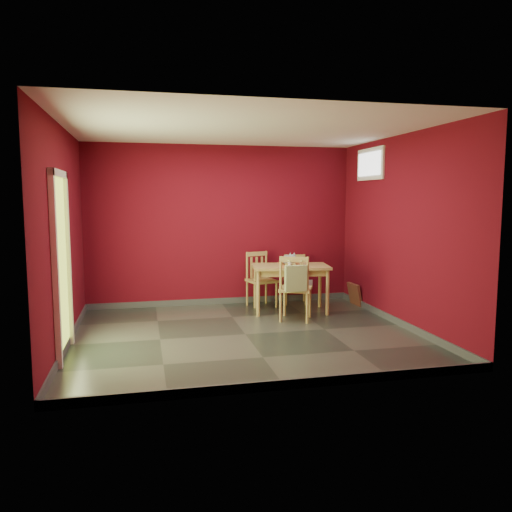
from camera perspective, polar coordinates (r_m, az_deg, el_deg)
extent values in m
plane|color=#2D342D|center=(6.77, -1.23, -8.93)|extent=(4.50, 4.50, 0.00)
plane|color=#590915|center=(8.50, -3.98, 3.48)|extent=(4.50, 0.00, 4.50)
plane|color=#590915|center=(4.60, 3.76, 0.80)|extent=(4.50, 0.00, 4.50)
plane|color=#590915|center=(6.47, -21.18, 2.06)|extent=(0.00, 4.00, 4.00)
plane|color=#590915|center=(7.33, 16.26, 2.72)|extent=(0.00, 4.00, 4.00)
plane|color=white|center=(6.58, -1.29, 14.35)|extent=(4.50, 4.50, 0.00)
cube|color=#3F4244|center=(8.66, -3.90, -5.14)|extent=(4.50, 0.02, 0.10)
cube|color=#3F4244|center=(4.92, 3.60, -14.43)|extent=(4.50, 0.02, 0.10)
cube|color=#3F4244|center=(6.69, -20.60, -9.10)|extent=(0.03, 4.00, 0.10)
cube|color=#3F4244|center=(7.52, 15.86, -7.21)|extent=(0.03, 4.00, 0.10)
cube|color=#B7D838|center=(6.11, -21.47, -1.27)|extent=(0.02, 0.85, 2.05)
cube|color=white|center=(5.65, -21.96, -1.50)|extent=(0.06, 0.08, 2.13)
cube|color=white|center=(6.56, -20.69, -0.37)|extent=(0.06, 0.08, 2.13)
cube|color=white|center=(6.06, -21.69, 8.76)|extent=(0.06, 1.01, 0.08)
cube|color=white|center=(8.21, 12.94, 10.20)|extent=(0.03, 0.90, 0.50)
cube|color=white|center=(8.20, 12.80, 10.21)|extent=(0.02, 0.76, 0.36)
cube|color=silver|center=(9.00, 6.22, -3.10)|extent=(0.08, 0.02, 0.12)
cube|color=tan|center=(7.96, 3.96, -1.20)|extent=(1.29, 0.87, 0.04)
cube|color=tan|center=(7.97, 3.96, -1.70)|extent=(1.16, 0.73, 0.10)
cylinder|color=tan|center=(7.68, 0.25, -4.32)|extent=(0.06, 0.06, 0.71)
cylinder|color=tan|center=(8.25, -0.08, -3.56)|extent=(0.06, 0.06, 0.71)
cylinder|color=tan|center=(7.84, 8.18, -4.16)|extent=(0.06, 0.06, 0.71)
cylinder|color=tan|center=(8.40, 7.31, -3.42)|extent=(0.06, 0.06, 0.71)
cube|color=#A45A2A|center=(7.96, 3.97, -1.02)|extent=(0.43, 0.72, 0.01)
cube|color=#A45A2A|center=(7.66, 4.70, -2.65)|extent=(0.33, 0.06, 0.34)
cube|color=tan|center=(8.37, 0.65, -2.85)|extent=(0.52, 0.52, 0.04)
cylinder|color=tan|center=(8.17, 0.11, -4.72)|extent=(0.04, 0.04, 0.42)
cylinder|color=tan|center=(8.49, -1.02, -4.28)|extent=(0.04, 0.04, 0.42)
cylinder|color=tan|center=(8.34, 2.35, -4.49)|extent=(0.04, 0.04, 0.42)
cylinder|color=tan|center=(8.65, 1.16, -4.07)|extent=(0.04, 0.04, 0.42)
cylinder|color=tan|center=(8.41, -1.03, -1.09)|extent=(0.04, 0.04, 0.46)
cylinder|color=tan|center=(8.57, 1.16, -0.94)|extent=(0.04, 0.04, 0.46)
cube|color=tan|center=(8.47, 0.08, 0.25)|extent=(0.38, 0.13, 0.07)
cube|color=tan|center=(8.45, -0.53, -1.33)|extent=(0.04, 0.03, 0.36)
cube|color=tan|center=(8.50, 0.08, -1.28)|extent=(0.04, 0.03, 0.36)
cube|color=tan|center=(8.54, 0.68, -1.24)|extent=(0.04, 0.03, 0.36)
cube|color=tan|center=(8.64, 4.52, -2.81)|extent=(0.47, 0.47, 0.04)
cylinder|color=tan|center=(8.50, 3.48, -4.39)|extent=(0.03, 0.03, 0.38)
cylinder|color=tan|center=(8.83, 3.33, -3.98)|extent=(0.03, 0.03, 0.38)
cylinder|color=tan|center=(8.53, 5.73, -4.38)|extent=(0.03, 0.03, 0.38)
cylinder|color=tan|center=(8.86, 5.50, -3.96)|extent=(0.03, 0.03, 0.38)
cylinder|color=tan|center=(8.76, 3.35, -1.16)|extent=(0.03, 0.03, 0.42)
cylinder|color=tan|center=(8.79, 5.53, -1.16)|extent=(0.03, 0.03, 0.42)
cube|color=tan|center=(8.75, 4.45, -0.04)|extent=(0.35, 0.11, 0.07)
cube|color=tan|center=(8.77, 3.84, -1.40)|extent=(0.04, 0.03, 0.33)
cube|color=tan|center=(8.78, 4.44, -1.40)|extent=(0.04, 0.03, 0.33)
cube|color=tan|center=(8.78, 5.05, -1.40)|extent=(0.04, 0.03, 0.33)
cube|color=tan|center=(7.48, 4.56, -3.77)|extent=(0.61, 0.61, 0.04)
cylinder|color=tan|center=(7.69, 6.18, -5.35)|extent=(0.04, 0.04, 0.45)
cylinder|color=tan|center=(7.31, 5.87, -5.98)|extent=(0.04, 0.04, 0.45)
cylinder|color=tan|center=(7.74, 3.28, -5.25)|extent=(0.04, 0.04, 0.45)
cylinder|color=tan|center=(7.36, 2.83, -5.87)|extent=(0.04, 0.04, 0.45)
cylinder|color=tan|center=(7.22, 5.92, -2.02)|extent=(0.04, 0.04, 0.49)
cylinder|color=tan|center=(7.27, 2.85, -1.93)|extent=(0.04, 0.04, 0.49)
cube|color=tan|center=(7.22, 4.39, -0.40)|extent=(0.39, 0.21, 0.08)
cube|color=tan|center=(7.24, 5.23, -2.34)|extent=(0.04, 0.04, 0.38)
cube|color=tan|center=(7.25, 4.38, -2.32)|extent=(0.04, 0.04, 0.38)
cube|color=tan|center=(7.26, 3.52, -2.29)|extent=(0.04, 0.04, 0.38)
cube|color=#95A76B|center=(7.18, 4.56, -2.55)|extent=(0.31, 0.10, 0.37)
cylinder|color=#95A76B|center=(7.17, 3.77, -0.57)|extent=(0.02, 0.16, 0.02)
cylinder|color=#95A76B|center=(7.22, 5.10, -0.53)|extent=(0.02, 0.16, 0.02)
cube|color=brown|center=(8.68, 11.22, -4.31)|extent=(0.15, 0.38, 0.38)
cube|color=black|center=(8.68, 11.19, -4.31)|extent=(0.10, 0.27, 0.26)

